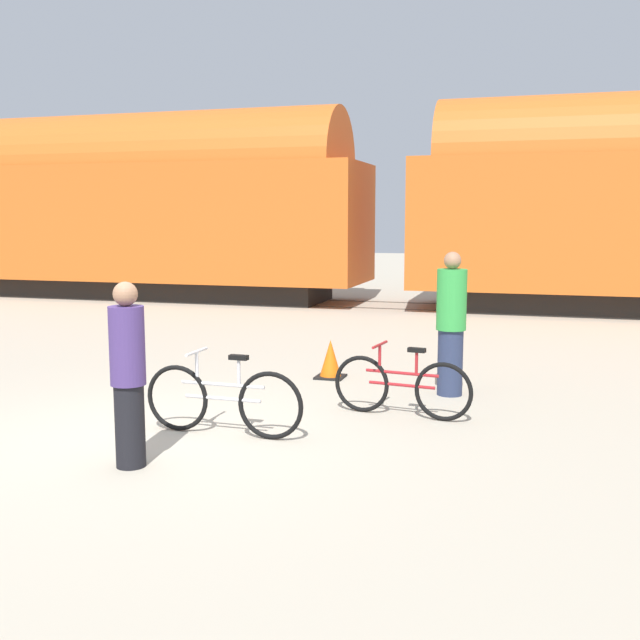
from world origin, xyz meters
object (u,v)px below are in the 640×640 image
object	(u,v)px
freight_train	(389,202)
traffic_cone	(330,360)
bicycle_silver	(223,400)
person_in_green	(451,324)
person_in_purple	(128,374)
bicycle_maroon	(402,386)

from	to	relation	value
freight_train	traffic_cone	size ratio (longest dim) A/B	109.24
bicycle_silver	person_in_green	size ratio (longest dim) A/B	0.97
traffic_cone	person_in_purple	bearing A→B (deg)	-99.83
bicycle_maroon	person_in_purple	xyz separation A→B (m)	(-2.07, -2.42, 0.50)
freight_train	traffic_cone	xyz separation A→B (m)	(0.95, -8.87, -2.40)
person_in_purple	traffic_cone	xyz separation A→B (m)	(0.73, 4.19, -0.61)
bicycle_silver	bicycle_maroon	bearing A→B (deg)	37.20
person_in_purple	person_in_green	xyz separation A→B (m)	(2.47, 3.64, 0.06)
freight_train	person_in_green	size ratio (longest dim) A/B	32.66
freight_train	bicycle_maroon	bearing A→B (deg)	-77.85
traffic_cone	freight_train	bearing A→B (deg)	96.10
traffic_cone	bicycle_silver	bearing A→B (deg)	-96.05
bicycle_maroon	person_in_purple	size ratio (longest dim) A/B	0.96
traffic_cone	person_in_green	bearing A→B (deg)	-17.47
person_in_purple	traffic_cone	bearing A→B (deg)	121.09
person_in_green	traffic_cone	bearing A→B (deg)	-179.22
bicycle_maroon	person_in_purple	world-z (taller)	person_in_purple
bicycle_silver	person_in_green	xyz separation A→B (m)	(2.07, 2.48, 0.54)
freight_train	bicycle_maroon	xyz separation A→B (m)	(2.29, -10.63, -2.30)
person_in_green	traffic_cone	distance (m)	1.95
traffic_cone	bicycle_maroon	bearing A→B (deg)	-52.79
bicycle_silver	traffic_cone	xyz separation A→B (m)	(0.32, 3.03, -0.12)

